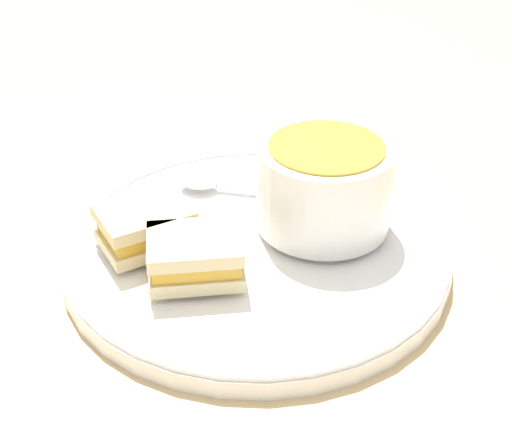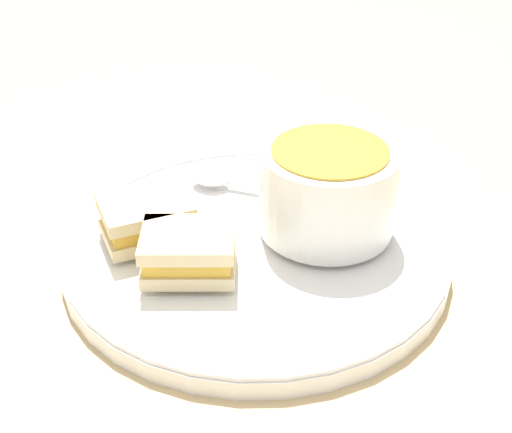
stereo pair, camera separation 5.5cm
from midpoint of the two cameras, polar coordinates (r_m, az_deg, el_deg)
name	(u,v)px [view 1 (the left image)]	position (r m, az deg, el deg)	size (l,w,h in m)	color
ground_plane	(256,257)	(0.58, -2.75, -3.34)	(2.40, 2.40, 0.00)	#D1B27F
plate	(256,247)	(0.57, -2.78, -2.53)	(0.31, 0.31, 0.02)	white
soup_bowl	(324,185)	(0.56, 2.70, 2.45)	(0.11, 0.11, 0.07)	white
spoon	(210,183)	(0.63, -6.22, 2.57)	(0.03, 0.12, 0.01)	silver
sandwich_half_near	(145,226)	(0.56, -11.67, -0.85)	(0.08, 0.09, 0.03)	beige
sandwich_half_far	(195,256)	(0.52, -7.93, -3.27)	(0.07, 0.08, 0.03)	beige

